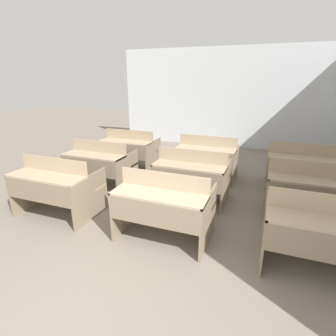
{
  "coord_description": "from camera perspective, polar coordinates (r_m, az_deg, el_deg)",
  "views": [
    {
      "loc": [
        1.39,
        -1.21,
        2.09
      ],
      "look_at": [
        0.04,
        2.35,
        0.79
      ],
      "focal_mm": 28.0,
      "sensor_mm": 36.0,
      "label": 1
    }
  ],
  "objects": [
    {
      "name": "wall_back",
      "position": [
        8.55,
        11.85,
        14.58
      ],
      "size": [
        6.62,
        0.06,
        3.0
      ],
      "color": "silver",
      "rests_on": "ground_plane"
    },
    {
      "name": "bench_front_left",
      "position": [
        4.51,
        -23.13,
        -3.5
      ],
      "size": [
        1.23,
        0.85,
        0.94
      ],
      "color": "#7A6B54",
      "rests_on": "ground_plane"
    },
    {
      "name": "bench_front_center",
      "position": [
        3.54,
        -0.88,
        -7.97
      ],
      "size": [
        1.23,
        0.85,
        0.94
      ],
      "color": "#7F7059",
      "rests_on": "ground_plane"
    },
    {
      "name": "bench_front_right",
      "position": [
        3.42,
        30.67,
        -11.98
      ],
      "size": [
        1.23,
        0.85,
        0.94
      ],
      "color": "#82725B",
      "rests_on": "ground_plane"
    },
    {
      "name": "bench_second_left",
      "position": [
        5.38,
        -14.66,
        0.97
      ],
      "size": [
        1.23,
        0.85,
        0.94
      ],
      "color": "#7A6B54",
      "rests_on": "ground_plane"
    },
    {
      "name": "bench_second_center",
      "position": [
        4.61,
        5.14,
        -1.48
      ],
      "size": [
        1.23,
        0.85,
        0.94
      ],
      "color": "#7A6B54",
      "rests_on": "ground_plane"
    },
    {
      "name": "bench_second_right",
      "position": [
        4.52,
        28.42,
        -4.25
      ],
      "size": [
        1.23,
        0.85,
        0.94
      ],
      "color": "#796953",
      "rests_on": "ground_plane"
    },
    {
      "name": "bench_third_left",
      "position": [
        6.37,
        -8.34,
        4.16
      ],
      "size": [
        1.23,
        0.85,
        0.94
      ],
      "color": "#7C6D56",
      "rests_on": "ground_plane"
    },
    {
      "name": "bench_third_center",
      "position": [
        5.73,
        8.51,
        2.46
      ],
      "size": [
        1.23,
        0.85,
        0.94
      ],
      "color": "#80715A",
      "rests_on": "ground_plane"
    },
    {
      "name": "bench_third_right",
      "position": [
        5.65,
        26.96,
        0.34
      ],
      "size": [
        1.23,
        0.85,
        0.94
      ],
      "color": "#7F6F59",
      "rests_on": "ground_plane"
    },
    {
      "name": "schoolbag",
      "position": [
        5.33,
        -29.46,
        -4.89
      ],
      "size": [
        0.29,
        0.24,
        0.32
      ],
      "color": "navy",
      "rests_on": "ground_plane"
    }
  ]
}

